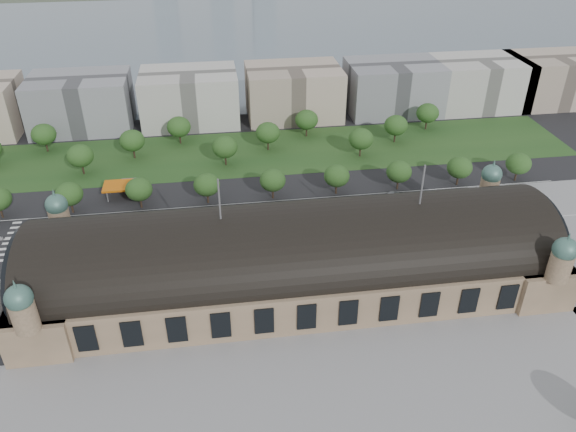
{
  "coord_description": "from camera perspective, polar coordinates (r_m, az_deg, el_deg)",
  "views": [
    {
      "loc": [
        -20.29,
        -127.27,
        104.83
      ],
      "look_at": [
        0.54,
        17.2,
        14.0
      ],
      "focal_mm": 35.0,
      "sensor_mm": 36.0,
      "label": 1
    }
  ],
  "objects": [
    {
      "name": "ground",
      "position": [
        166.13,
        0.67,
        -7.24
      ],
      "size": [
        900.0,
        900.0,
        0.0
      ],
      "primitive_type": "plane",
      "color": "black",
      "rests_on": "ground"
    },
    {
      "name": "station",
      "position": [
        159.84,
        0.69,
        -4.38
      ],
      "size": [
        150.0,
        48.4,
        44.3
      ],
      "color": "#9E8262",
      "rests_on": "ground"
    },
    {
      "name": "plaza_south",
      "position": [
        137.26,
        7.98,
        -18.33
      ],
      "size": [
        190.0,
        48.0,
        0.12
      ],
      "primitive_type": "cube",
      "color": "gray",
      "rests_on": "ground"
    },
    {
      "name": "road_slab",
      "position": [
        195.71,
        -6.84,
        -0.75
      ],
      "size": [
        260.0,
        26.0,
        0.1
      ],
      "primitive_type": "cube",
      "color": "black",
      "rests_on": "ground"
    },
    {
      "name": "grass_belt",
      "position": [
        244.0,
        -6.2,
        6.25
      ],
      "size": [
        300.0,
        45.0,
        0.1
      ],
      "primitive_type": "cube",
      "color": "#20461C",
      "rests_on": "ground"
    },
    {
      "name": "petrol_station",
      "position": [
        220.42,
        -16.02,
        3.03
      ],
      "size": [
        14.0,
        13.0,
        5.05
      ],
      "color": "#C75E0B",
      "rests_on": "ground"
    },
    {
      "name": "lake",
      "position": [
        438.47,
        -5.59,
        17.92
      ],
      "size": [
        700.0,
        320.0,
        0.08
      ],
      "primitive_type": "cube",
      "color": "slate",
      "rests_on": "ground"
    },
    {
      "name": "office_2",
      "position": [
        282.71,
        -20.27,
        10.76
      ],
      "size": [
        45.0,
        32.0,
        24.0
      ],
      "primitive_type": "cube",
      "color": "gray",
      "rests_on": "ground"
    },
    {
      "name": "office_3",
      "position": [
        276.5,
        -9.95,
        11.8
      ],
      "size": [
        45.0,
        32.0,
        24.0
      ],
      "primitive_type": "cube",
      "color": "beige",
      "rests_on": "ground"
    },
    {
      "name": "office_4",
      "position": [
        279.25,
        0.57,
        12.47
      ],
      "size": [
        45.0,
        32.0,
        24.0
      ],
      "primitive_type": "cube",
      "color": "#B8A591",
      "rests_on": "ground"
    },
    {
      "name": "office_5",
      "position": [
        290.71,
        10.61,
        12.74
      ],
      "size": [
        45.0,
        32.0,
        24.0
      ],
      "primitive_type": "cube",
      "color": "gray",
      "rests_on": "ground"
    },
    {
      "name": "office_6",
      "position": [
        307.67,
        18.8,
        12.67
      ],
      "size": [
        45.0,
        32.0,
        24.0
      ],
      "primitive_type": "cube",
      "color": "beige",
      "rests_on": "ground"
    },
    {
      "name": "office_7",
      "position": [
        327.24,
        25.26,
        12.44
      ],
      "size": [
        45.0,
        32.0,
        24.0
      ],
      "primitive_type": "cube",
      "color": "#B8A591",
      "rests_on": "ground"
    },
    {
      "name": "tree_row_2",
      "position": [
        211.33,
        -21.36,
        2.08
      ],
      "size": [
        9.6,
        9.6,
        11.52
      ],
      "color": "#2D2116",
      "rests_on": "ground"
    },
    {
      "name": "tree_row_3",
      "position": [
        206.77,
        -14.91,
        2.63
      ],
      "size": [
        9.6,
        9.6,
        11.52
      ],
      "color": "#2D2116",
      "rests_on": "ground"
    },
    {
      "name": "tree_row_4",
      "position": [
        204.94,
        -8.26,
        3.16
      ],
      "size": [
        9.6,
        9.6,
        11.52
      ],
      "color": "#2D2116",
      "rests_on": "ground"
    },
    {
      "name": "tree_row_5",
      "position": [
        205.91,
        -1.57,
        3.65
      ],
      "size": [
        9.6,
        9.6,
        11.52
      ],
      "color": "#2D2116",
      "rests_on": "ground"
    },
    {
      "name": "tree_row_6",
      "position": [
        209.64,
        4.97,
        4.08
      ],
      "size": [
        9.6,
        9.6,
        11.52
      ],
      "color": "#2D2116",
      "rests_on": "ground"
    },
    {
      "name": "tree_row_7",
      "position": [
        215.98,
        11.21,
        4.44
      ],
      "size": [
        9.6,
        9.6,
        11.52
      ],
      "color": "#2D2116",
      "rests_on": "ground"
    },
    {
      "name": "tree_row_8",
      "position": [
        224.73,
        17.04,
        4.73
      ],
      "size": [
        9.6,
        9.6,
        11.52
      ],
      "color": "#2D2116",
      "rests_on": "ground"
    },
    {
      "name": "tree_row_9",
      "position": [
        235.6,
        22.38,
        4.95
      ],
      "size": [
        9.6,
        9.6,
        11.52
      ],
      "color": "#2D2116",
      "rests_on": "ground"
    },
    {
      "name": "tree_belt_2",
      "position": [
        263.42,
        -23.57,
        7.62
      ],
      "size": [
        10.4,
        10.4,
        12.48
      ],
      "color": "#2D2116",
      "rests_on": "ground"
    },
    {
      "name": "tree_belt_3",
      "position": [
        237.4,
        -20.36,
        5.75
      ],
      "size": [
        10.4,
        10.4,
        12.48
      ],
      "color": "#2D2116",
      "rests_on": "ground"
    },
    {
      "name": "tree_belt_4",
      "position": [
        244.76,
        -15.55,
        7.4
      ],
      "size": [
        10.4,
        10.4,
        12.48
      ],
      "color": "#2D2116",
      "rests_on": "ground"
    },
    {
      "name": "tree_belt_5",
      "position": [
        253.9,
        -11.03,
        8.89
      ],
      "size": [
        10.4,
        10.4,
        12.48
      ],
      "color": "#2D2116",
      "rests_on": "ground"
    },
    {
      "name": "tree_belt_6",
      "position": [
        231.52,
        -6.44,
        6.97
      ],
      "size": [
        10.4,
        10.4,
        12.48
      ],
      "color": "#2D2116",
      "rests_on": "ground"
    },
    {
      "name": "tree_belt_7",
      "position": [
        243.55,
        -2.06,
        8.46
      ],
      "size": [
        10.4,
        10.4,
        12.48
      ],
      "color": "#2D2116",
      "rests_on": "ground"
    },
    {
      "name": "tree_belt_8",
      "position": [
        256.98,
        1.91,
        9.75
      ],
      "size": [
        10.4,
        10.4,
        12.48
      ],
      "color": "#2D2116",
      "rests_on": "ground"
    },
    {
      "name": "tree_belt_9",
      "position": [
        239.45,
        7.42,
        7.78
      ],
      "size": [
        10.4,
        10.4,
        12.48
      ],
      "color": "#2D2116",
      "rests_on": "ground"
    },
    {
      "name": "tree_belt_10",
      "position": [
        255.38,
        10.91,
        9.04
      ],
      "size": [
        10.4,
        10.4,
        12.48
      ],
      "color": "#2D2116",
      "rests_on": "ground"
    },
    {
      "name": "tree_belt_11",
      "position": [
        272.23,
        14.0,
        10.12
      ],
      "size": [
        10.4,
        10.4,
        12.48
      ],
      "color": "#2D2116",
      "rests_on": "ground"
    },
    {
      "name": "traffic_car_1",
      "position": [
        210.4,
        -23.93,
        -0.8
      ],
      "size": [
        4.6,
        1.7,
        1.5
      ],
      "primitive_type": "imported",
      "rotation": [
        0.0,
        0.0,
        1.55
      ],
      "color": "gray",
      "rests_on": "ground"
    },
    {
      "name": "traffic_car_2",
      "position": [
        192.0,
        -18.65,
        -2.87
      ],
      "size": [
        5.06,
        2.56,
        1.37
      ],
      "primitive_type": "imported",
      "rotation": [
        0.0,
        0.0,
        -1.63
      ],
      "color": "black",
      "rests_on": "ground"
    },
    {
      "name": "traffic_car_3",
      "position": [
        202.11,
        -5.39,
        0.75
      ],
      "size": [
        5.55,
        2.56,
        1.57
      ],
      "primitive_type": "imported",
      "rotation": [
        0.0,
        0.0,
        1.5
      ],
      "color": "maroon",
      "rests_on": "ground"
    },
    {
      "name": "traffic_car_4",
      "position": [
        186.32,
        -4.35,
        -2.19
      ],
      "size": [
        4.11,
        1.73,
        1.39
      ],
      "primitive_type": "imported",
      "rotation": [
        0.0,
        0.0,
        -1.55
      ],
      "color": "#192046",
      "rests_on": "ground"
    },
    {
      "name": "traffic_car_5",
      "position": [
        214.3,
        10.72,
        2.23
      ],
      "size": [
        4.59,
        1.65,
        1.51
      ],
      "primitive_type": "imported",
      "rotation": [
        0.0,
        0.0,
        1.56
      ],
      "color": "slate",
      "rests_on": "ground"
    },
    {
      "name": "parked_car_0",
      "position": [
        187.75,
        -17.46,
        -3.5
      ],
      "size": [
        4.19,
        2.83,
        1.31
      ],
      "primitive_type": "imported",
      "rotation": [
        0.0,
        0.0,
        -1.17
      ],
      "color": "black",
      "rests_on": "ground"
    },
    {
      "name": "parked_car_1",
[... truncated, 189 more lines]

